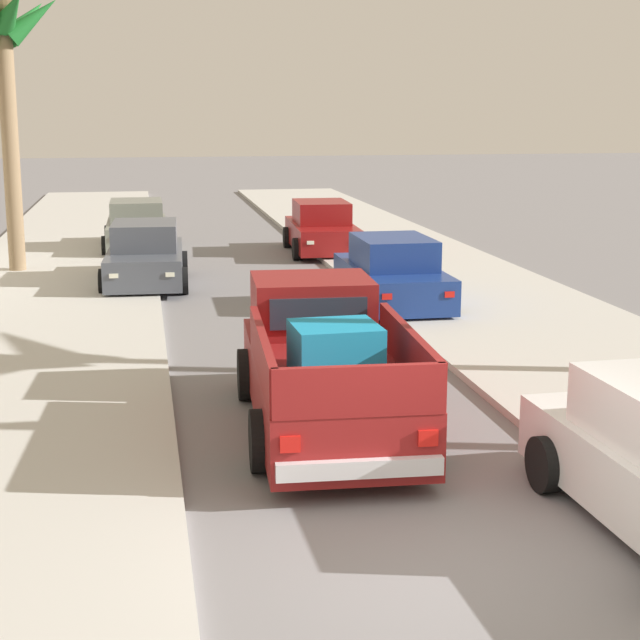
{
  "coord_description": "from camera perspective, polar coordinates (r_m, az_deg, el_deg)",
  "views": [
    {
      "loc": [
        -2.6,
        -7.98,
        4.22
      ],
      "look_at": [
        -0.11,
        5.52,
        1.2
      ],
      "focal_mm": 54.07,
      "sensor_mm": 36.0,
      "label": 1
    }
  ],
  "objects": [
    {
      "name": "car_left_near",
      "position": [
        28.78,
        0.1,
        5.4
      ],
      "size": [
        2.16,
        4.32,
        1.54
      ],
      "color": "maroon",
      "rests_on": "ground"
    },
    {
      "name": "curb_left",
      "position": [
        20.44,
        -13.27,
        0.29
      ],
      "size": [
        0.16,
        60.0,
        0.1
      ],
      "primitive_type": "cube",
      "color": "silver",
      "rests_on": "ground"
    },
    {
      "name": "curb_right",
      "position": [
        21.35,
        6.88,
        1.05
      ],
      "size": [
        0.16,
        60.0,
        0.1
      ],
      "primitive_type": "cube",
      "color": "silver",
      "rests_on": "ground"
    },
    {
      "name": "car_left_far",
      "position": [
        29.7,
        -10.78,
        5.4
      ],
      "size": [
        2.03,
        4.26,
        1.54
      ],
      "color": "slate",
      "rests_on": "ground"
    },
    {
      "name": "sidewalk_left",
      "position": [
        20.52,
        -16.21,
        0.21
      ],
      "size": [
        4.91,
        60.0,
        0.12
      ],
      "primitive_type": "cube",
      "color": "beige",
      "rests_on": "ground"
    },
    {
      "name": "sidewalk_right",
      "position": [
        21.69,
        9.55,
        1.17
      ],
      "size": [
        4.91,
        60.0,
        0.12
      ],
      "primitive_type": "cube",
      "color": "beige",
      "rests_on": "ground"
    },
    {
      "name": "car_right_near",
      "position": [
        20.9,
        4.29,
        2.71
      ],
      "size": [
        2.04,
        4.27,
        1.54
      ],
      "color": "navy",
      "rests_on": "ground"
    },
    {
      "name": "pickup_truck",
      "position": [
        12.98,
        0.28,
        -2.88
      ],
      "size": [
        2.4,
        5.3,
        1.8
      ],
      "color": "maroon",
      "rests_on": "ground"
    },
    {
      "name": "ground_plane",
      "position": [
        9.39,
        7.02,
        -14.39
      ],
      "size": [
        160.0,
        160.0,
        0.0
      ],
      "primitive_type": "plane",
      "color": "slate"
    },
    {
      "name": "car_left_mid",
      "position": [
        23.81,
        -10.3,
        3.73
      ],
      "size": [
        2.16,
        4.32,
        1.54
      ],
      "color": "#474C56",
      "rests_on": "ground"
    },
    {
      "name": "palm_tree_left_fore",
      "position": [
        26.24,
        -18.3,
        15.07
      ],
      "size": [
        3.63,
        3.3,
        7.2
      ],
      "color": "#846B4C",
      "rests_on": "ground"
    }
  ]
}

